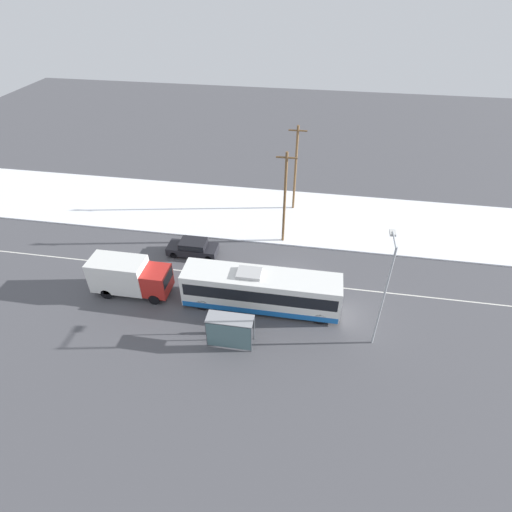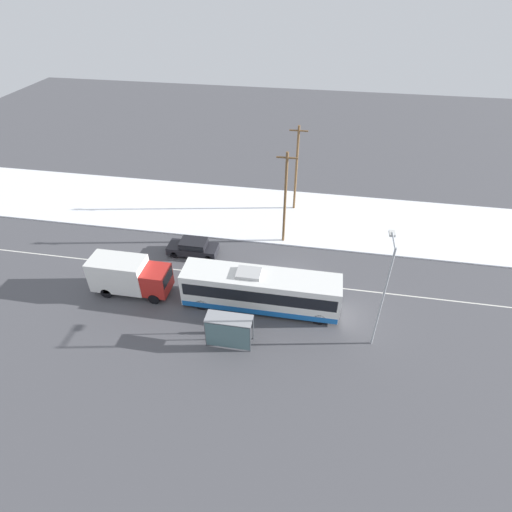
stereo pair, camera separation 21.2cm
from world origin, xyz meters
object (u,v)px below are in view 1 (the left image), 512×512
Objects in this scene: streetlamp at (385,284)px; utility_pole_roadside at (285,198)px; box_truck at (129,276)px; pedestrian_at_stop at (236,324)px; utility_pole_snowlot at (296,168)px; bus_shelter at (229,329)px; sedan_car at (193,247)px; city_bus at (261,290)px.

streetlamp is 0.93× the size of utility_pole_roadside.
box_truck reaches higher than pedestrian_at_stop.
bus_shelter is at bearing -97.63° from utility_pole_snowlot.
pedestrian_at_stop is 0.18× the size of utility_pole_roadside.
box_truck is 9.93m from bus_shelter.
utility_pole_snowlot reaches higher than sedan_car.
utility_pole_roadside is (11.23, 9.14, 2.96)m from box_truck.
utility_pole_snowlot is (2.42, 18.33, 3.73)m from pedestrian_at_stop.
sedan_car is 0.54× the size of streetlamp.
box_truck is at bearing 155.31° from bus_shelter.
pedestrian_at_stop is at bearing -17.70° from box_truck.
utility_pole_snowlot is (-7.18, 17.27, -0.42)m from streetlamp.
pedestrian_at_stop is 1.42m from bus_shelter.
box_truck reaches higher than sedan_car.
bus_shelter is 0.36× the size of utility_pole_roadside.
city_bus is at bearing 141.89° from sedan_car.
box_truck is 14.78m from utility_pole_roadside.
city_bus is 3.72× the size of bus_shelter.
bus_shelter is 10.63m from streetlamp.
city_bus is 15.60m from utility_pole_snowlot.
utility_pole_roadside is at bearing -93.77° from utility_pole_snowlot.
city_bus is 1.33× the size of utility_pole_roadside.
box_truck is 9.70m from pedestrian_at_stop.
pedestrian_at_stop is at bearing 80.88° from bus_shelter.
bus_shelter is at bearing -166.99° from streetlamp.
utility_pole_snowlot is (1.11, 15.25, 3.10)m from city_bus.
utility_pole_snowlot reaches higher than utility_pole_roadside.
pedestrian_at_stop is at bearing -173.72° from streetlamp.
box_truck is 6.71m from sedan_car.
box_truck is at bearing 174.29° from streetlamp.
pedestrian_at_stop is 18.86m from utility_pole_snowlot.
streetlamp is (9.80, 2.26, 3.43)m from bus_shelter.
box_truck is 1.94× the size of bus_shelter.
pedestrian_at_stop is 12.79m from utility_pole_roadside.
sedan_car is (-7.07, 5.55, -0.79)m from city_bus.
city_bus is 1.91× the size of box_truck.
streetlamp reaches higher than city_bus.
pedestrian_at_stop is at bearing -113.04° from city_bus.
pedestrian_at_stop reaches higher than sedan_car.
streetlamp reaches higher than box_truck.
city_bus is 3.40m from pedestrian_at_stop.
utility_pole_roadside is (-7.59, 11.02, -0.46)m from streetlamp.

